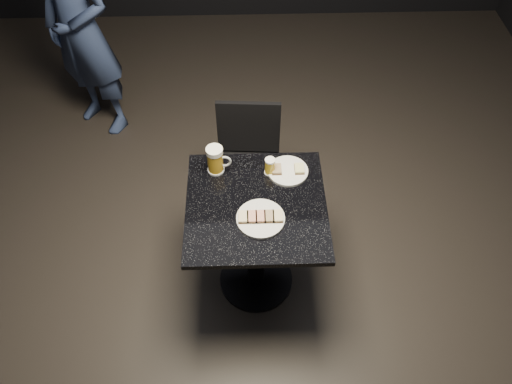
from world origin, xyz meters
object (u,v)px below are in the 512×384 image
beer_mug (216,160)px  beer_tumbler (270,166)px  patron (80,30)px  chair (248,161)px  plate_small (288,171)px  plate_large (261,219)px  table (256,232)px

beer_mug → beer_tumbler: beer_mug is taller
patron → beer_mug: patron is taller
patron → chair: patron is taller
plate_small → plate_large: bearing=-116.7°
patron → table: bearing=-19.7°
patron → table: 1.89m
plate_large → beer_mug: size_ratio=1.50×
patron → table: size_ratio=2.16×
chair → table: bearing=-86.5°
table → patron: bearing=127.5°
plate_large → chair: size_ratio=0.28×
plate_large → beer_tumbler: size_ratio=2.41×
patron → table: patron is taller
patron → chair: 1.49m
plate_small → beer_mug: size_ratio=1.34×
beer_mug → chair: beer_mug is taller
beer_mug → table: bearing=-49.3°
plate_small → chair: 0.46m
plate_small → patron: size_ratio=0.13×
plate_small → beer_tumbler: (-0.09, -0.00, 0.04)m
plate_small → patron: bearing=135.9°
plate_large → patron: (-1.16, 1.58, 0.05)m
plate_large → chair: bearing=94.7°
plate_large → plate_small: bearing=63.3°
plate_large → patron: bearing=126.3°
patron → beer_mug: 1.56m
plate_small → table: 0.37m
plate_large → table: bearing=101.1°
table → beer_mug: (-0.20, 0.23, 0.32)m
patron → beer_tumbler: patron is taller
plate_large → patron: size_ratio=0.15×
beer_tumbler → chair: size_ratio=0.11×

